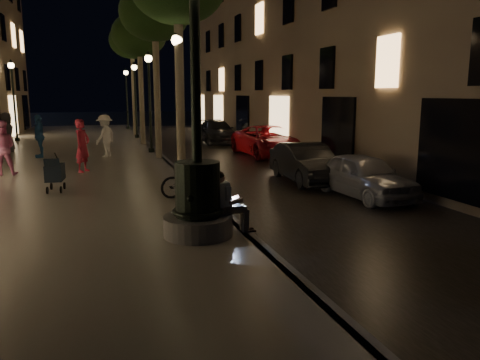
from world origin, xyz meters
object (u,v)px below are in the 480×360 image
object	(u,v)px
pedestrian_white	(105,136)
bicycle	(192,180)
fountain_lamppost	(197,186)
tree_second	(155,14)
stroller	(55,173)
car_third	(269,141)
pedestrian_pink	(2,148)
lamp_left_c	(13,90)
car_second	(306,163)
pedestrian_dark	(7,132)
seated_man_laptop	(227,200)
lamp_curb_c	(135,90)
pedestrian_red	(82,146)
lamp_curb_d	(127,91)
pedestrian_blue	(39,136)
lamp_curb_a	(178,87)
car_front	(364,176)
car_rear	(217,132)
lamp_curb_b	(149,89)
tree_far	(132,41)
tree_third	(139,35)

from	to	relation	value
pedestrian_white	bicycle	xyz separation A→B (m)	(2.06, -9.37, -0.47)
fountain_lamppost	tree_second	xyz separation A→B (m)	(0.80, 12.00, 5.12)
stroller	car_third	size ratio (longest dim) A/B	0.21
stroller	pedestrian_pink	xyz separation A→B (m)	(-1.95, 3.54, 0.40)
fountain_lamppost	lamp_left_c	size ratio (longest dim) A/B	1.08
car_second	pedestrian_dark	world-z (taller)	pedestrian_dark
seated_man_laptop	pedestrian_pink	distance (m)	10.59
lamp_curb_c	pedestrian_red	world-z (taller)	lamp_curb_c
lamp_curb_d	pedestrian_blue	size ratio (longest dim) A/B	2.51
car_second	car_third	xyz separation A→B (m)	(1.20, 6.84, 0.07)
lamp_curb_d	pedestrian_pink	distance (m)	21.90
tree_second	pedestrian_blue	bearing A→B (deg)	162.70
stroller	pedestrian_blue	distance (m)	8.26
lamp_left_c	pedestrian_pink	xyz separation A→B (m)	(1.38, -13.04, -2.07)
lamp_curb_a	pedestrian_red	xyz separation A→B (m)	(-3.05, 2.87, -2.07)
car_front	car_rear	bearing A→B (deg)	87.22
car_third	pedestrian_red	bearing A→B (deg)	-158.48
lamp_curb_b	pedestrian_white	xyz separation A→B (m)	(-2.16, -1.01, -2.09)
tree_far	pedestrian_pink	xyz separation A→B (m)	(-5.80, -15.04, -5.27)
pedestrian_white	pedestrian_blue	size ratio (longest dim) A/B	0.99
car_rear	pedestrian_pink	bearing A→B (deg)	-133.56
car_second	lamp_curb_b	bearing A→B (deg)	120.17
car_second	bicycle	size ratio (longest dim) A/B	2.25
lamp_curb_c	tree_second	bearing A→B (deg)	-89.43
tree_far	pedestrian_dark	bearing A→B (deg)	-131.41
tree_third	pedestrian_pink	xyz separation A→B (m)	(-5.72, -9.04, -4.98)
pedestrian_blue	lamp_curb_d	bearing A→B (deg)	154.94
tree_third	lamp_curb_d	xyz separation A→B (m)	(0.00, 12.00, -2.90)
lamp_curb_c	car_front	bearing A→B (deg)	-75.60
car_third	lamp_curb_b	bearing A→B (deg)	162.92
seated_man_laptop	stroller	size ratio (longest dim) A/B	1.15
car_second	pedestrian_white	bearing A→B (deg)	134.19
seated_man_laptop	lamp_curb_d	bearing A→B (deg)	89.83
pedestrian_pink	tree_second	bearing A→B (deg)	-154.71
stroller	pedestrian_blue	bearing A→B (deg)	103.92
car_rear	pedestrian_white	bearing A→B (deg)	-135.62
stroller	pedestrian_pink	size ratio (longest dim) A/B	0.58
fountain_lamppost	tree_third	distance (m)	18.68
tree_far	lamp_curb_a	distance (m)	18.28
fountain_lamppost	pedestrian_pink	xyz separation A→B (m)	(-5.02, 8.96, -0.05)
pedestrian_pink	seated_man_laptop	bearing A→B (deg)	119.87
tree_second	car_second	world-z (taller)	tree_second
pedestrian_red	pedestrian_white	distance (m)	4.22
seated_man_laptop	car_second	size ratio (longest dim) A/B	0.32
car_rear	lamp_curb_b	bearing A→B (deg)	-129.67
pedestrian_red	bicycle	distance (m)	6.04
fountain_lamppost	seated_man_laptop	xyz separation A→B (m)	(0.61, -0.00, -0.32)
car_front	car_third	distance (m)	9.54
lamp_curb_d	pedestrian_white	distance (m)	17.27
fountain_lamppost	car_rear	world-z (taller)	fountain_lamppost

